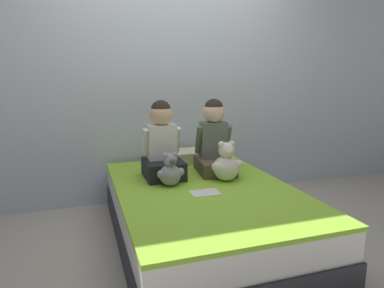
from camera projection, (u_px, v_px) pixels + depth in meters
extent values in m
plane|color=#B2A899|center=(203.00, 239.00, 2.71)|extent=(14.00, 14.00, 0.00)
cube|color=silver|center=(168.00, 78.00, 3.44)|extent=(8.00, 0.06, 2.50)
cube|color=#2D2D33|center=(203.00, 227.00, 2.69)|extent=(1.32, 1.92, 0.21)
cube|color=silver|center=(204.00, 203.00, 2.65)|extent=(1.29, 1.88, 0.20)
cube|color=#8CC633|center=(204.00, 189.00, 2.62)|extent=(1.30, 1.90, 0.03)
cube|color=black|center=(163.00, 169.00, 2.85)|extent=(0.31, 0.37, 0.15)
cube|color=silver|center=(161.00, 142.00, 2.86)|extent=(0.23, 0.17, 0.29)
sphere|color=#DBAD89|center=(161.00, 114.00, 2.81)|extent=(0.19, 0.19, 0.19)
sphere|color=#2D2319|center=(161.00, 110.00, 2.80)|extent=(0.17, 0.17, 0.17)
cylinder|color=silver|center=(146.00, 142.00, 2.82)|extent=(0.06, 0.13, 0.24)
cylinder|color=silver|center=(177.00, 140.00, 2.90)|extent=(0.06, 0.13, 0.24)
cube|color=brown|center=(215.00, 166.00, 2.99)|extent=(0.34, 0.43, 0.12)
cube|color=#5B6656|center=(213.00, 140.00, 3.01)|extent=(0.24, 0.15, 0.32)
sphere|color=beige|center=(214.00, 112.00, 2.96)|extent=(0.19, 0.19, 0.19)
sphere|color=#2D2319|center=(214.00, 108.00, 2.95)|extent=(0.17, 0.17, 0.17)
cylinder|color=#5B6656|center=(199.00, 140.00, 2.98)|extent=(0.07, 0.15, 0.26)
cylinder|color=#5B6656|center=(227.00, 138.00, 3.03)|extent=(0.07, 0.15, 0.26)
sphere|color=#939399|center=(170.00, 175.00, 2.64)|extent=(0.17, 0.17, 0.17)
sphere|color=#939399|center=(170.00, 160.00, 2.62)|extent=(0.10, 0.10, 0.10)
sphere|color=#4C4742|center=(172.00, 162.00, 2.58)|extent=(0.05, 0.05, 0.05)
sphere|color=#939399|center=(165.00, 155.00, 2.59)|extent=(0.04, 0.04, 0.04)
sphere|color=#939399|center=(174.00, 154.00, 2.62)|extent=(0.04, 0.04, 0.04)
sphere|color=#939399|center=(161.00, 174.00, 2.59)|extent=(0.06, 0.06, 0.06)
sphere|color=#939399|center=(180.00, 172.00, 2.66)|extent=(0.06, 0.06, 0.06)
sphere|color=silver|center=(226.00, 168.00, 2.76)|extent=(0.21, 0.21, 0.21)
sphere|color=silver|center=(226.00, 150.00, 2.73)|extent=(0.13, 0.13, 0.13)
sphere|color=beige|center=(230.00, 152.00, 2.69)|extent=(0.06, 0.06, 0.06)
sphere|color=silver|center=(221.00, 145.00, 2.71)|extent=(0.05, 0.05, 0.05)
sphere|color=silver|center=(232.00, 144.00, 2.74)|extent=(0.05, 0.05, 0.05)
sphere|color=silver|center=(216.00, 167.00, 2.70)|extent=(0.08, 0.08, 0.08)
sphere|color=silver|center=(238.00, 164.00, 2.78)|extent=(0.08, 0.08, 0.08)
cube|color=beige|center=(176.00, 157.00, 3.34)|extent=(0.57, 0.30, 0.11)
cube|color=white|center=(205.00, 193.00, 2.49)|extent=(0.21, 0.15, 0.00)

